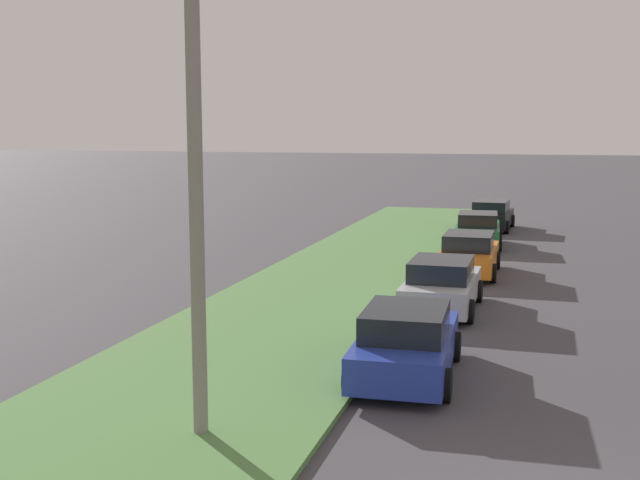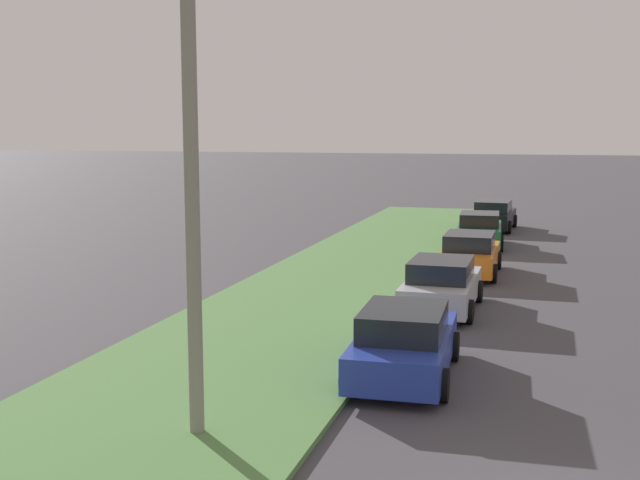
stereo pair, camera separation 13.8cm
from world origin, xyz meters
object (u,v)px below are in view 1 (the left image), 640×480
Objects in this scene: streetlight at (217,170)px; parked_car_orange at (469,254)px; parked_car_blue at (406,343)px; parked_car_black at (491,216)px; parked_car_silver at (442,285)px; parked_car_green at (478,230)px.

parked_car_orange is at bearing -9.15° from streetlight.
parked_car_black is at bearing -2.57° from parked_car_blue.
parked_car_orange is at bearing -3.10° from parked_car_blue.
parked_car_silver is at bearing -12.78° from streetlight.
streetlight reaches higher than parked_car_green.
parked_car_green is at bearing -178.75° from parked_car_black.
parked_car_orange and parked_car_green have the same top height.
parked_car_orange is (11.88, -0.22, 0.00)m from parked_car_blue.
parked_car_black is 29.01m from streetlight.
parked_car_silver and parked_car_orange have the same top height.
parked_car_blue is at bearing 178.73° from parked_car_orange.
streetlight is at bearing 170.92° from parked_car_green.
parked_car_silver is 0.98× the size of parked_car_green.
parked_car_black is at bearing -5.27° from parked_car_green.
streetlight reaches higher than parked_car_black.
streetlight is at bearing 148.00° from parked_car_blue.
parked_car_green is at bearing 1.55° from parked_car_orange.
parked_car_silver is 11.12m from streetlight.
streetlight is (-28.66, 2.58, 3.67)m from parked_car_black.
parked_car_black is 0.59× the size of streetlight.
parked_car_blue is 0.99× the size of parked_car_green.
parked_car_orange is 6.80m from parked_car_green.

